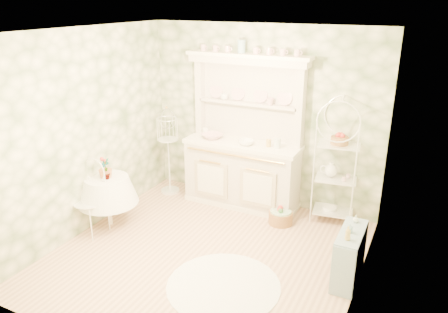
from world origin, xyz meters
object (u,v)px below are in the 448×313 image
at_px(cafe_chair, 89,203).
at_px(side_shelf, 349,255).
at_px(bakers_rack, 338,158).
at_px(birdcage_stand, 168,148).
at_px(round_table, 108,198).
at_px(kitchen_dresser, 243,133).
at_px(floor_basket, 281,216).

bearing_deg(cafe_chair, side_shelf, 8.66).
xyz_separation_m(bakers_rack, cafe_chair, (-2.88, -1.82, -0.52)).
relative_size(bakers_rack, birdcage_stand, 1.26).
bearing_deg(birdcage_stand, cafe_chair, -98.48).
bearing_deg(round_table, birdcage_stand, 82.89).
distance_m(bakers_rack, round_table, 3.24).
height_order(kitchen_dresser, round_table, kitchen_dresser).
bearing_deg(birdcage_stand, kitchen_dresser, 5.60).
xyz_separation_m(round_table, cafe_chair, (-0.08, -0.30, 0.04)).
bearing_deg(floor_basket, birdcage_stand, 173.96).
distance_m(round_table, birdcage_stand, 1.36).
distance_m(round_table, cafe_chair, 0.31).
height_order(cafe_chair, birdcage_stand, birdcage_stand).
height_order(side_shelf, cafe_chair, cafe_chair).
distance_m(side_shelf, cafe_chair, 3.40).
relative_size(birdcage_stand, floor_basket, 4.04).
relative_size(kitchen_dresser, birdcage_stand, 1.50).
height_order(kitchen_dresser, birdcage_stand, kitchen_dresser).
bearing_deg(kitchen_dresser, cafe_chair, -130.67).
bearing_deg(cafe_chair, round_table, 76.14).
bearing_deg(cafe_chair, kitchen_dresser, 49.76).
relative_size(kitchen_dresser, cafe_chair, 2.59).
bearing_deg(round_table, kitchen_dresser, 45.39).
bearing_deg(kitchen_dresser, birdcage_stand, -174.40).
height_order(bakers_rack, round_table, bakers_rack).
relative_size(cafe_chair, floor_basket, 2.35).
height_order(side_shelf, birdcage_stand, birdcage_stand).
height_order(kitchen_dresser, floor_basket, kitchen_dresser).
relative_size(side_shelf, round_table, 0.93).
xyz_separation_m(round_table, floor_basket, (2.16, 1.09, -0.28)).
bearing_deg(bakers_rack, round_table, -159.33).
bearing_deg(cafe_chair, birdcage_stand, 81.96).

